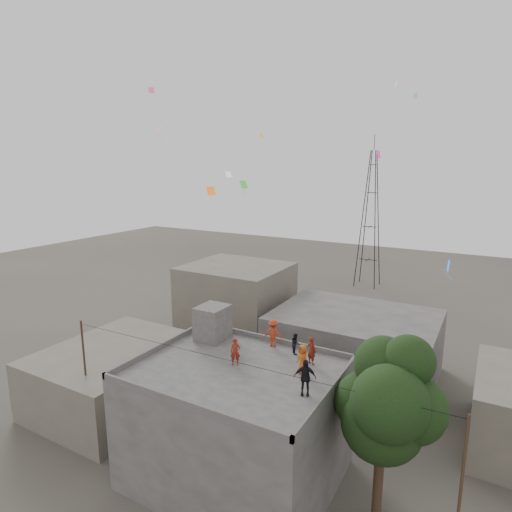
{
  "coord_description": "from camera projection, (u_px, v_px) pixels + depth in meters",
  "views": [
    {
      "loc": [
        10.63,
        -16.69,
        16.09
      ],
      "look_at": [
        -0.67,
        3.27,
        11.22
      ],
      "focal_mm": 30.0,
      "sensor_mm": 36.0,
      "label": 1
    }
  ],
  "objects": [
    {
      "name": "stair_head_box",
      "position": [
        213.0,
        323.0,
        24.95
      ],
      "size": [
        1.6,
        1.8,
        2.0
      ],
      "primitive_type": "cube",
      "color": "#4C4947",
      "rests_on": "main_building"
    },
    {
      "name": "person_dark_adult",
      "position": [
        305.0,
        377.0,
        18.86
      ],
      "size": [
        1.06,
        0.72,
        1.67
      ],
      "primitive_type": "imported",
      "rotation": [
        0.0,
        0.0,
        0.35
      ],
      "color": "black",
      "rests_on": "main_building"
    },
    {
      "name": "neighbor_northwest",
      "position": [
        236.0,
        301.0,
        40.38
      ],
      "size": [
        9.0,
        8.0,
        7.0
      ],
      "primitive_type": "cube",
      "color": "#625B4D",
      "rests_on": "ground"
    },
    {
      "name": "person_red_child",
      "position": [
        235.0,
        352.0,
        21.72
      ],
      "size": [
        0.62,
        0.56,
        1.43
      ],
      "primitive_type": "imported",
      "rotation": [
        0.0,
        0.0,
        0.54
      ],
      "color": "maroon",
      "rests_on": "main_building"
    },
    {
      "name": "neighbor_west",
      "position": [
        116.0,
        376.0,
        29.25
      ],
      "size": [
        8.0,
        10.0,
        4.0
      ],
      "primitive_type": "cube",
      "color": "#625B4D",
      "rests_on": "ground"
    },
    {
      "name": "person_orange_adult",
      "position": [
        273.0,
        333.0,
        23.95
      ],
      "size": [
        1.07,
        0.69,
        1.56
      ],
      "primitive_type": "imported",
      "rotation": [
        0.0,
        0.0,
        -3.03
      ],
      "color": "#B23114",
      "rests_on": "main_building"
    },
    {
      "name": "neighbor_north",
      "position": [
        354.0,
        345.0,
        33.1
      ],
      "size": [
        12.0,
        9.0,
        5.0
      ],
      "primitive_type": "cube",
      "color": "#4C4947",
      "rests_on": "ground"
    },
    {
      "name": "main_building",
      "position": [
        236.0,
        424.0,
        22.03
      ],
      "size": [
        10.0,
        8.0,
        6.1
      ],
      "color": "#4C4947",
      "rests_on": "ground"
    },
    {
      "name": "kites",
      "position": [
        297.0,
        155.0,
        26.03
      ],
      "size": [
        23.58,
        14.62,
        10.16
      ],
      "color": "orange",
      "rests_on": "ground"
    },
    {
      "name": "person_dark_child",
      "position": [
        295.0,
        343.0,
        23.12
      ],
      "size": [
        0.68,
        0.7,
        1.13
      ],
      "primitive_type": "imported",
      "rotation": [
        0.0,
        0.0,
        2.24
      ],
      "color": "black",
      "rests_on": "main_building"
    },
    {
      "name": "tree",
      "position": [
        388.0,
        403.0,
        18.36
      ],
      "size": [
        4.9,
        4.6,
        9.1
      ],
      "color": "black",
      "rests_on": "ground"
    },
    {
      "name": "person_orange_child",
      "position": [
        303.0,
        359.0,
        20.84
      ],
      "size": [
        0.85,
        0.75,
        1.46
      ],
      "primitive_type": "imported",
      "rotation": [
        0.0,
        0.0,
        -0.51
      ],
      "color": "#BD4F15",
      "rests_on": "main_building"
    },
    {
      "name": "person_red_adult",
      "position": [
        312.0,
        350.0,
        21.83
      ],
      "size": [
        0.63,
        0.53,
        1.47
      ],
      "primitive_type": "imported",
      "rotation": [
        0.0,
        0.0,
        2.75
      ],
      "color": "maroon",
      "rests_on": "main_building"
    },
    {
      "name": "utility_line",
      "position": [
        231.0,
        426.0,
        20.57
      ],
      "size": [
        20.12,
        0.62,
        7.4
      ],
      "color": "black",
      "rests_on": "ground"
    },
    {
      "name": "parapet",
      "position": [
        235.0,
        366.0,
        21.37
      ],
      "size": [
        10.0,
        8.0,
        0.3
      ],
      "color": "#4C4947",
      "rests_on": "main_building"
    },
    {
      "name": "ground",
      "position": [
        237.0,
        475.0,
        22.67
      ],
      "size": [
        140.0,
        140.0,
        0.0
      ],
      "primitive_type": "plane",
      "color": "#403C35",
      "rests_on": "ground"
    },
    {
      "name": "transmission_tower",
      "position": [
        370.0,
        219.0,
        56.77
      ],
      "size": [
        2.97,
        2.97,
        20.01
      ],
      "color": "black",
      "rests_on": "ground"
    }
  ]
}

